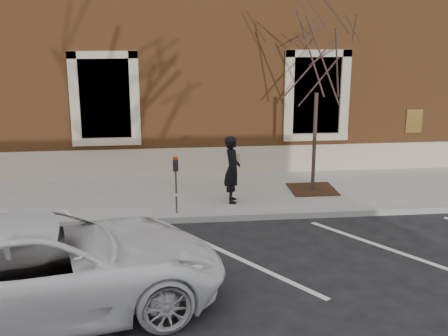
{
  "coord_description": "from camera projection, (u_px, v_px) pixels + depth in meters",
  "views": [
    {
      "loc": [
        -1.4,
        -12.24,
        4.57
      ],
      "look_at": [
        0.0,
        0.6,
        1.1
      ],
      "focal_mm": 45.0,
      "sensor_mm": 36.0,
      "label": 1
    }
  ],
  "objects": [
    {
      "name": "curb_near",
      "position": [
        227.0,
        218.0,
        13.02
      ],
      "size": [
        40.0,
        0.12,
        0.15
      ],
      "primitive_type": "cube",
      "color": "#9E9E99",
      "rests_on": "ground"
    },
    {
      "name": "white_truck",
      "position": [
        45.0,
        268.0,
        8.76
      ],
      "size": [
        6.16,
        3.89,
        1.58
      ],
      "primitive_type": "imported",
      "rotation": [
        0.0,
        0.0,
        1.81
      ],
      "color": "white",
      "rests_on": "ground"
    },
    {
      "name": "ground",
      "position": [
        227.0,
        220.0,
        13.09
      ],
      "size": [
        120.0,
        120.0,
        0.0
      ],
      "primitive_type": "plane",
      "color": "#28282B",
      "rests_on": "ground"
    },
    {
      "name": "sapling",
      "position": [
        318.0,
        65.0,
        14.03
      ],
      "size": [
        2.81,
        2.81,
        4.69
      ],
      "color": "#3F2D26",
      "rests_on": "sidewalk_near"
    },
    {
      "name": "tree_grate",
      "position": [
        312.0,
        189.0,
        14.88
      ],
      "size": [
        1.19,
        1.19,
        0.03
      ],
      "primitive_type": "cube",
      "color": "#3A1F12",
      "rests_on": "sidewalk_near"
    },
    {
      "name": "sidewalk_near",
      "position": [
        219.0,
        194.0,
        14.75
      ],
      "size": [
        40.0,
        3.5,
        0.15
      ],
      "primitive_type": "cube",
      "color": "#B5B2AA",
      "rests_on": "ground"
    },
    {
      "name": "parking_meter",
      "position": [
        176.0,
        174.0,
        12.88
      ],
      "size": [
        0.12,
        0.09,
        1.35
      ],
      "rotation": [
        0.0,
        0.0,
        -0.09
      ],
      "color": "#595B60",
      "rests_on": "sidewalk_near"
    },
    {
      "name": "parking_stripes",
      "position": [
        240.0,
        259.0,
        10.98
      ],
      "size": [
        28.0,
        4.4,
        0.01
      ],
      "primitive_type": null,
      "color": "silver",
      "rests_on": "ground"
    },
    {
      "name": "man",
      "position": [
        232.0,
        169.0,
        13.72
      ],
      "size": [
        0.42,
        0.62,
        1.66
      ],
      "primitive_type": "imported",
      "rotation": [
        0.0,
        0.0,
        1.53
      ],
      "color": "black",
      "rests_on": "sidewalk_near"
    },
    {
      "name": "building_civic",
      "position": [
        202.0,
        35.0,
        19.48
      ],
      "size": [
        40.0,
        8.62,
        8.0
      ],
      "color": "brown",
      "rests_on": "ground"
    }
  ]
}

